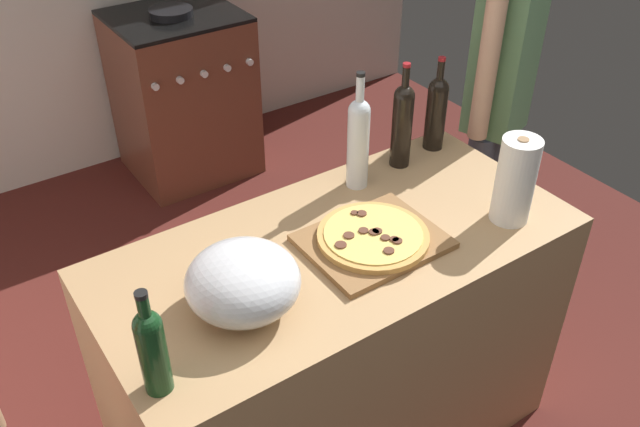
# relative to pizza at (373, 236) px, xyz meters

# --- Properties ---
(ground_plane) EXTENTS (4.41, 3.61, 0.02)m
(ground_plane) POSITION_rel_pizza_xyz_m (0.01, 0.96, -0.96)
(ground_plane) COLOR #511E19
(counter) EXTENTS (1.47, 0.70, 0.92)m
(counter) POSITION_rel_pizza_xyz_m (-0.08, 0.06, -0.49)
(counter) COLOR tan
(counter) RESTS_ON ground_plane
(cutting_board) EXTENTS (0.40, 0.32, 0.02)m
(cutting_board) POSITION_rel_pizza_xyz_m (0.00, 0.00, -0.02)
(cutting_board) COLOR olive
(cutting_board) RESTS_ON counter
(pizza) EXTENTS (0.33, 0.33, 0.03)m
(pizza) POSITION_rel_pizza_xyz_m (0.00, 0.00, 0.00)
(pizza) COLOR tan
(pizza) RESTS_ON cutting_board
(mixing_bowl) EXTENTS (0.30, 0.30, 0.18)m
(mixing_bowl) POSITION_rel_pizza_xyz_m (-0.45, -0.02, 0.06)
(mixing_bowl) COLOR #B2B2B7
(mixing_bowl) RESTS_ON counter
(paper_towel_roll) EXTENTS (0.12, 0.12, 0.28)m
(paper_towel_roll) POSITION_rel_pizza_xyz_m (0.43, -0.14, 0.11)
(paper_towel_roll) COLOR white
(paper_towel_roll) RESTS_ON counter
(wine_bottle_green) EXTENTS (0.07, 0.07, 0.30)m
(wine_bottle_green) POSITION_rel_pizza_xyz_m (-0.74, -0.14, 0.10)
(wine_bottle_green) COLOR #143819
(wine_bottle_green) RESTS_ON counter
(wine_bottle_clear) EXTENTS (0.07, 0.07, 0.35)m
(wine_bottle_clear) POSITION_rel_pizza_xyz_m (0.53, 0.33, 0.12)
(wine_bottle_clear) COLOR black
(wine_bottle_clear) RESTS_ON counter
(wine_bottle_amber) EXTENTS (0.07, 0.07, 0.38)m
(wine_bottle_amber) POSITION_rel_pizza_xyz_m (0.36, 0.31, 0.13)
(wine_bottle_amber) COLOR black
(wine_bottle_amber) RESTS_ON counter
(wine_bottle_dark) EXTENTS (0.07, 0.07, 0.40)m
(wine_bottle_dark) POSITION_rel_pizza_xyz_m (0.15, 0.29, 0.14)
(wine_bottle_dark) COLOR silver
(wine_bottle_dark) RESTS_ON counter
(stove) EXTENTS (0.67, 0.63, 0.98)m
(stove) POSITION_rel_pizza_xyz_m (0.32, 2.11, -0.48)
(stove) COLOR brown
(stove) RESTS_ON ground_plane
(person_in_red) EXTENTS (0.37, 0.26, 1.69)m
(person_in_red) POSITION_rel_pizza_xyz_m (0.94, 0.40, 0.02)
(person_in_red) COLOR #383D4C
(person_in_red) RESTS_ON ground_plane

